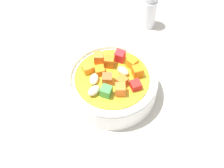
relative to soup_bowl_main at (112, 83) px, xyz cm
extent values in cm
cube|color=#BAB2A0|center=(0.00, -0.01, -3.72)|extent=(140.00, 140.00, 2.00)
cylinder|color=white|center=(0.00, -0.01, -0.67)|extent=(16.36, 16.36, 4.08)
torus|color=white|center=(0.00, -0.01, 1.67)|extent=(16.37, 16.37, 0.99)
cylinder|color=gold|center=(0.00, -0.01, 1.57)|extent=(13.25, 13.25, 0.40)
cube|color=green|center=(1.72, -3.44, 2.65)|extent=(2.19, 2.19, 1.77)
cube|color=#E55B2D|center=(-0.15, -1.27, 2.54)|extent=(2.39, 2.39, 1.54)
cube|color=orange|center=(-4.19, 1.23, 2.71)|extent=(2.39, 2.39, 1.89)
ellipsoid|color=#C6C28D|center=(0.86, 1.96, 2.33)|extent=(2.47, 1.68, 1.12)
cube|color=red|center=(-1.65, 4.02, 2.71)|extent=(2.14, 2.14, 1.89)
cube|color=orange|center=(2.99, 3.28, 2.71)|extent=(2.33, 2.33, 1.89)
cube|color=orange|center=(3.25, -1.68, 2.72)|extent=(2.40, 2.40, 1.91)
cube|color=orange|center=(2.22, 0.11, 2.50)|extent=(1.75, 1.75, 1.46)
ellipsoid|color=beige|center=(-1.78, -2.67, 2.29)|extent=(2.59, 2.83, 1.04)
ellipsoid|color=beige|center=(-0.11, -4.59, 2.49)|extent=(1.68, 2.47, 1.44)
cube|color=orange|center=(-2.30, -0.68, 2.40)|extent=(2.36, 2.36, 1.26)
cube|color=orange|center=(-4.17, -1.78, 2.49)|extent=(2.22, 2.22, 1.44)
cube|color=orange|center=(-2.17, 1.75, 2.75)|extent=(2.34, 2.34, 1.97)
cube|color=red|center=(4.47, 0.92, 2.41)|extent=(2.31, 2.31, 1.28)
cube|color=orange|center=(1.05, 4.29, 2.69)|extent=(1.80, 1.80, 1.84)
cylinder|color=silver|center=(-13.50, -3.53, -2.38)|extent=(6.84, 11.95, 0.68)
ellipsoid|color=silver|center=(-7.07, -15.51, -2.35)|extent=(4.13, 4.71, 0.74)
cylinder|color=silver|center=(-6.18, 19.31, 0.58)|extent=(3.25, 3.25, 6.58)
camera|label=1|loc=(20.88, -24.04, 42.06)|focal=47.01mm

